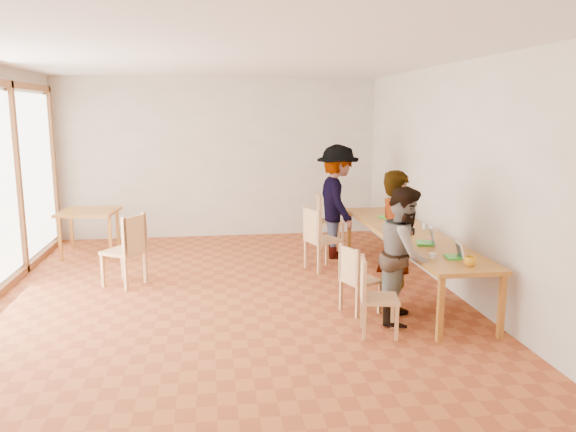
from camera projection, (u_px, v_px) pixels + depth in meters
The scene contains 24 objects.
ground at pixel (228, 305), 7.00m from camera, with size 8.00×8.00×0.00m, color #AF552A.
wall_back at pixel (219, 158), 10.61m from camera, with size 6.00×0.10×3.00m, color beige.
wall_front at pixel (248, 289), 2.83m from camera, with size 6.00×0.10×3.00m, color beige.
wall_right at pixel (462, 181), 7.13m from camera, with size 0.10×8.00×3.00m, color beige.
ceiling at pixel (222, 54), 6.44m from camera, with size 6.00×8.00×0.04m, color white.
communal_table at pixel (408, 235), 7.69m from camera, with size 0.80×4.00×0.75m.
side_table at pixel (89, 215), 9.36m from camera, with size 0.90×0.90×0.75m.
chair_near at pixel (371, 288), 5.99m from camera, with size 0.46×0.46×0.45m.
chair_mid at pixel (355, 272), 6.63m from camera, with size 0.50×0.50×0.44m.
chair_far at pixel (317, 232), 8.41m from camera, with size 0.57×0.57×0.51m.
chair_empty at pixel (324, 215), 9.86m from camera, with size 0.46×0.46×0.51m.
chair_spare at pixel (129, 243), 7.64m from camera, with size 0.65×0.65×0.53m.
person_near at pixel (396, 241), 6.71m from camera, with size 0.62×0.41×1.70m, color gray.
person_mid at pixel (405, 255), 6.35m from camera, with size 0.76×0.59×1.56m, color gray.
person_far at pixel (337, 202), 9.12m from camera, with size 1.20×0.69×1.85m, color gray.
laptop_near at pixel (456, 254), 6.30m from camera, with size 0.21×0.24×0.18m.
laptop_mid at pixel (428, 239), 6.95m from camera, with size 0.29×0.31×0.22m.
laptop_far at pixel (390, 214), 8.67m from camera, with size 0.29×0.31×0.21m.
yellow_mug at pixel (470, 261), 5.98m from camera, with size 0.13×0.13×0.11m, color orange.
green_bottle at pixel (393, 225), 7.46m from camera, with size 0.07×0.07×0.28m, color #126429.
clear_glass at pixel (425, 226), 7.84m from camera, with size 0.07×0.07×0.09m, color silver.
condiment_cup at pixel (432, 256), 6.29m from camera, with size 0.08×0.08×0.06m, color white.
pink_phone at pixel (430, 239), 7.20m from camera, with size 0.05×0.10×0.01m, color #D93C59.
black_pouch at pixel (406, 230), 7.61m from camera, with size 0.16×0.26×0.09m, color black.
Camera 1 is at (-0.17, -6.71, 2.38)m, focal length 35.00 mm.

